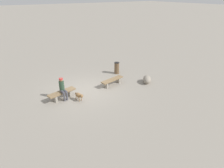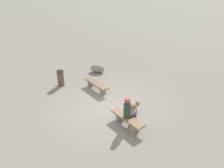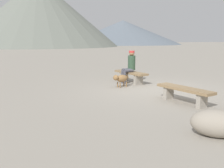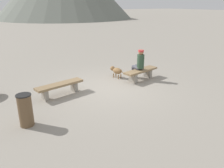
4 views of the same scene
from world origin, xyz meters
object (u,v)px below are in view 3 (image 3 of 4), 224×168
(seated_person, at_px, (130,64))
(boulder, at_px, (217,123))
(bench_left, at_px, (184,92))
(bench_right, at_px, (131,75))
(dog, at_px, (121,78))

(seated_person, relative_size, boulder, 1.40)
(bench_left, relative_size, bench_right, 1.02)
(bench_left, xyz_separation_m, bench_right, (3.60, -0.10, -0.00))
(seated_person, xyz_separation_m, boulder, (-5.83, 1.08, -0.51))
(seated_person, bearing_deg, bench_right, -61.03)
(boulder, bearing_deg, seated_person, -10.50)
(boulder, bearing_deg, bench_left, -24.72)
(bench_left, relative_size, boulder, 1.91)
(seated_person, bearing_deg, bench_left, 172.97)
(boulder, bearing_deg, dog, -3.98)
(bench_right, bearing_deg, boulder, 157.54)
(dog, distance_m, boulder, 5.13)
(bench_left, bearing_deg, boulder, 143.92)
(dog, height_order, boulder, boulder)
(bench_right, distance_m, dog, 1.10)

